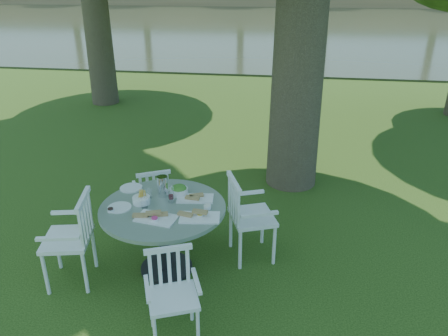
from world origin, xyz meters
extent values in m
plane|color=#1A360B|center=(0.00, 0.00, 0.00)|extent=(140.00, 140.00, 0.00)
cylinder|color=black|center=(-0.50, -0.69, 0.02)|extent=(0.56, 0.56, 0.04)
cylinder|color=black|center=(-0.50, -0.69, 0.39)|extent=(0.12, 0.12, 0.70)
cylinder|color=slate|center=(-0.50, -0.69, 0.76)|extent=(1.29, 1.29, 0.04)
cylinder|color=white|center=(0.65, -0.42, 0.24)|extent=(0.04, 0.04, 0.48)
cylinder|color=white|center=(0.49, -0.02, 0.24)|extent=(0.04, 0.04, 0.48)
cylinder|color=white|center=(0.29, -0.56, 0.24)|extent=(0.04, 0.04, 0.48)
cylinder|color=white|center=(0.13, -0.16, 0.24)|extent=(0.04, 0.04, 0.48)
cube|color=white|center=(0.39, -0.29, 0.50)|extent=(0.60, 0.62, 0.04)
cube|color=white|center=(0.19, -0.37, 0.73)|extent=(0.22, 0.47, 0.49)
cylinder|color=white|center=(-0.82, 0.42, 0.20)|extent=(0.03, 0.03, 0.40)
cylinder|color=white|center=(-1.13, 0.26, 0.20)|extent=(0.03, 0.03, 0.40)
cylinder|color=white|center=(-0.67, 0.14, 0.20)|extent=(0.03, 0.03, 0.40)
cylinder|color=white|center=(-0.99, -0.03, 0.20)|extent=(0.03, 0.03, 0.40)
cube|color=white|center=(-0.90, 0.20, 0.42)|extent=(0.54, 0.52, 0.04)
cube|color=white|center=(-0.82, 0.04, 0.61)|extent=(0.38, 0.22, 0.41)
cylinder|color=white|center=(-1.66, -0.84, 0.24)|extent=(0.04, 0.04, 0.48)
cylinder|color=white|center=(-1.57, -1.26, 0.24)|extent=(0.04, 0.04, 0.48)
cylinder|color=white|center=(-1.28, -0.76, 0.24)|extent=(0.04, 0.04, 0.48)
cylinder|color=white|center=(-1.19, -1.17, 0.24)|extent=(0.04, 0.04, 0.48)
cube|color=white|center=(-1.42, -1.01, 0.50)|extent=(0.54, 0.58, 0.04)
cube|color=white|center=(-1.21, -0.96, 0.73)|extent=(0.15, 0.49, 0.49)
cylinder|color=white|center=(-0.28, -1.83, 0.20)|extent=(0.03, 0.03, 0.41)
cylinder|color=white|center=(0.06, -1.69, 0.20)|extent=(0.03, 0.03, 0.41)
cylinder|color=white|center=(-0.40, -1.53, 0.20)|extent=(0.03, 0.03, 0.41)
cylinder|color=white|center=(-0.06, -1.39, 0.20)|extent=(0.03, 0.03, 0.41)
cube|color=white|center=(-0.17, -1.61, 0.43)|extent=(0.53, 0.51, 0.04)
cube|color=white|center=(-0.24, -1.44, 0.62)|extent=(0.40, 0.19, 0.42)
cube|color=white|center=(-0.49, -0.94, 0.79)|extent=(0.42, 0.29, 0.01)
cube|color=white|center=(-0.08, -0.86, 0.79)|extent=(0.41, 0.27, 0.02)
cube|color=white|center=(-0.20, -0.49, 0.79)|extent=(0.40, 0.25, 0.02)
cylinder|color=white|center=(-0.92, -0.79, 0.79)|extent=(0.24, 0.24, 0.01)
cylinder|color=white|center=(-0.96, -0.35, 0.79)|extent=(0.25, 0.25, 0.01)
cylinder|color=white|center=(-0.74, -0.65, 0.82)|extent=(0.18, 0.18, 0.07)
cylinder|color=white|center=(-0.40, -0.39, 0.82)|extent=(0.19, 0.19, 0.06)
cylinder|color=silver|center=(-0.56, -0.46, 0.90)|extent=(0.11, 0.11, 0.23)
cylinder|color=white|center=(-0.44, -0.59, 0.87)|extent=(0.06, 0.06, 0.18)
cylinder|color=white|center=(-0.69, -0.53, 0.84)|extent=(0.06, 0.06, 0.10)
cylinder|color=white|center=(-0.67, -0.74, 0.84)|extent=(0.07, 0.07, 0.11)
cylinder|color=white|center=(-0.50, -0.98, 0.80)|extent=(0.07, 0.07, 0.03)
cylinder|color=white|center=(-0.08, -0.84, 0.80)|extent=(0.06, 0.06, 0.03)
cylinder|color=white|center=(-0.04, -0.67, 0.80)|extent=(0.08, 0.08, 0.03)
cylinder|color=white|center=(-0.98, -0.87, 0.80)|extent=(0.06, 0.06, 0.03)
cube|color=#2B321E|center=(0.00, 23.00, 0.00)|extent=(100.00, 28.00, 0.12)
camera|label=1|loc=(0.70, -4.45, 2.97)|focal=35.00mm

